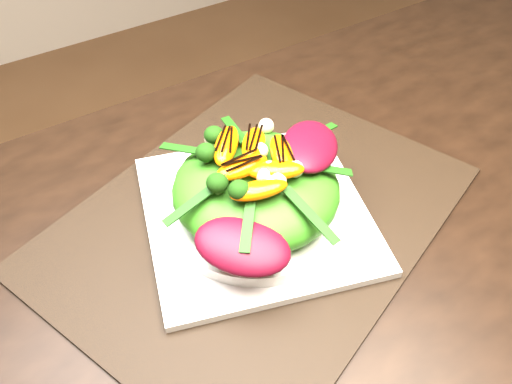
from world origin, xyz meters
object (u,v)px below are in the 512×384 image
placemat (256,217)px  plate_base (256,213)px  orange_segment (234,156)px  salad_bowl (256,206)px  dining_table (458,236)px  lettuce_mound (256,188)px

placemat → plate_base: bearing=45.0°
orange_segment → salad_bowl: bearing=-55.8°
orange_segment → plate_base: bearing=-55.8°
salad_bowl → orange_segment: size_ratio=3.57×
placemat → orange_segment: 0.09m
dining_table → orange_segment: size_ratio=25.56×
salad_bowl → lettuce_mound: bearing=90.0°
dining_table → salad_bowl: (-0.21, 0.14, 0.04)m
plate_base → lettuce_mound: size_ratio=1.34×
placemat → salad_bowl: bearing=0.0°
dining_table → lettuce_mound: 0.26m
plate_base → lettuce_mound: (0.00, 0.00, 0.04)m
placemat → plate_base: plate_base is taller
salad_bowl → orange_segment: (-0.02, 0.02, 0.07)m
placemat → plate_base: 0.01m
dining_table → salad_bowl: 0.25m
salad_bowl → lettuce_mound: (0.00, 0.00, 0.03)m
lettuce_mound → salad_bowl: bearing=-90.0°
placemat → salad_bowl: 0.02m
dining_table → plate_base: (-0.21, 0.14, 0.03)m
lettuce_mound → orange_segment: size_ratio=3.10×
placemat → lettuce_mound: lettuce_mound is taller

